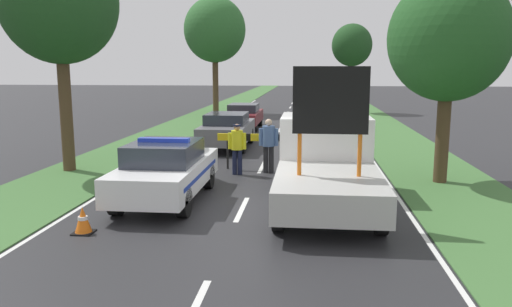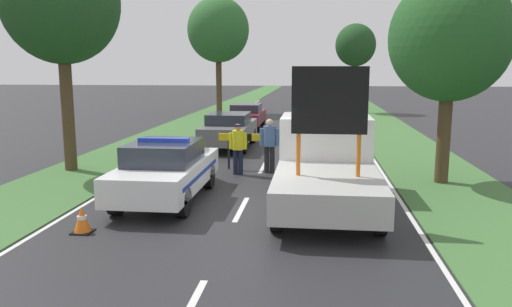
{
  "view_description": "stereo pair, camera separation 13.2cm",
  "coord_description": "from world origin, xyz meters",
  "px_view_note": "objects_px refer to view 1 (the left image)",
  "views": [
    {
      "loc": [
        1.53,
        -11.28,
        3.31
      ],
      "look_at": [
        0.19,
        1.42,
        1.1
      ],
      "focal_mm": 35.0,
      "sensor_mm": 36.0,
      "label": 1
    },
    {
      "loc": [
        1.66,
        -11.27,
        3.31
      ],
      "look_at": [
        0.19,
        1.42,
        1.1
      ],
      "focal_mm": 35.0,
      "sensor_mm": 36.0,
      "label": 2
    }
  ],
  "objects_px": {
    "work_truck": "(326,162)",
    "roadside_tree_mid_left": "(352,46)",
    "police_officer": "(237,145)",
    "roadside_tree_mid_right": "(59,3)",
    "queued_car_suv_grey": "(227,130)",
    "pedestrian_civilian": "(269,141)",
    "traffic_cone_near_police": "(200,157)",
    "roadside_tree_near_left": "(449,39)",
    "police_car": "(166,170)",
    "roadside_tree_near_right": "(215,30)",
    "queued_car_wagon_maroon": "(244,115)",
    "traffic_cone_centre_front": "(83,220)",
    "road_barrier": "(267,140)"
  },
  "relations": [
    {
      "from": "police_officer",
      "to": "traffic_cone_centre_front",
      "type": "relative_size",
      "value": 2.88
    },
    {
      "from": "police_car",
      "to": "roadside_tree_mid_left",
      "type": "height_order",
      "value": "roadside_tree_mid_left"
    },
    {
      "from": "pedestrian_civilian",
      "to": "queued_car_suv_grey",
      "type": "height_order",
      "value": "pedestrian_civilian"
    },
    {
      "from": "traffic_cone_centre_front",
      "to": "roadside_tree_near_right",
      "type": "xyz_separation_m",
      "value": [
        -2.19,
        26.34,
        5.62
      ]
    },
    {
      "from": "traffic_cone_centre_front",
      "to": "police_officer",
      "type": "bearing_deg",
      "value": 68.66
    },
    {
      "from": "roadside_tree_near_right",
      "to": "work_truck",
      "type": "bearing_deg",
      "value": -73.12
    },
    {
      "from": "queued_car_wagon_maroon",
      "to": "roadside_tree_mid_right",
      "type": "bearing_deg",
      "value": 70.71
    },
    {
      "from": "work_truck",
      "to": "traffic_cone_near_police",
      "type": "height_order",
      "value": "work_truck"
    },
    {
      "from": "traffic_cone_near_police",
      "to": "roadside_tree_near_left",
      "type": "relative_size",
      "value": 0.11
    },
    {
      "from": "traffic_cone_near_police",
      "to": "traffic_cone_centre_front",
      "type": "xyz_separation_m",
      "value": [
        -0.87,
        -7.05,
        -0.05
      ]
    },
    {
      "from": "queued_car_suv_grey",
      "to": "roadside_tree_near_left",
      "type": "xyz_separation_m",
      "value": [
        7.18,
        -5.71,
        3.32
      ]
    },
    {
      "from": "queued_car_wagon_maroon",
      "to": "roadside_tree_near_left",
      "type": "distance_m",
      "value": 14.75
    },
    {
      "from": "roadside_tree_mid_right",
      "to": "queued_car_wagon_maroon",
      "type": "bearing_deg",
      "value": 70.71
    },
    {
      "from": "work_truck",
      "to": "roadside_tree_near_left",
      "type": "relative_size",
      "value": 0.91
    },
    {
      "from": "queued_car_wagon_maroon",
      "to": "roadside_tree_near_right",
      "type": "height_order",
      "value": "roadside_tree_near_right"
    },
    {
      "from": "pedestrian_civilian",
      "to": "queued_car_suv_grey",
      "type": "xyz_separation_m",
      "value": [
        -2.11,
        4.83,
        -0.25
      ]
    },
    {
      "from": "traffic_cone_near_police",
      "to": "queued_car_suv_grey",
      "type": "distance_m",
      "value": 4.07
    },
    {
      "from": "pedestrian_civilian",
      "to": "roadside_tree_near_right",
      "type": "xyz_separation_m",
      "value": [
        -5.44,
        20.08,
        4.89
      ]
    },
    {
      "from": "police_car",
      "to": "traffic_cone_near_police",
      "type": "relative_size",
      "value": 7.0
    },
    {
      "from": "road_barrier",
      "to": "queued_car_wagon_maroon",
      "type": "height_order",
      "value": "queued_car_wagon_maroon"
    },
    {
      "from": "queued_car_suv_grey",
      "to": "roadside_tree_mid_right",
      "type": "relative_size",
      "value": 0.62
    },
    {
      "from": "police_officer",
      "to": "queued_car_suv_grey",
      "type": "height_order",
      "value": "police_officer"
    },
    {
      "from": "police_car",
      "to": "queued_car_wagon_maroon",
      "type": "distance_m",
      "value": 15.08
    },
    {
      "from": "police_officer",
      "to": "roadside_tree_near_left",
      "type": "xyz_separation_m",
      "value": [
        6.02,
        -0.51,
        3.14
      ]
    },
    {
      "from": "police_officer",
      "to": "roadside_tree_mid_right",
      "type": "bearing_deg",
      "value": 12.01
    },
    {
      "from": "roadside_tree_mid_right",
      "to": "police_officer",
      "type": "bearing_deg",
      "value": 0.42
    },
    {
      "from": "roadside_tree_near_left",
      "to": "roadside_tree_near_right",
      "type": "bearing_deg",
      "value": 116.63
    },
    {
      "from": "police_car",
      "to": "roadside_tree_near_left",
      "type": "xyz_separation_m",
      "value": [
        7.34,
        2.73,
        3.31
      ]
    },
    {
      "from": "police_car",
      "to": "traffic_cone_near_police",
      "type": "distance_m",
      "value": 4.44
    },
    {
      "from": "roadside_tree_near_right",
      "to": "police_car",
      "type": "bearing_deg",
      "value": -82.39
    },
    {
      "from": "traffic_cone_centre_front",
      "to": "roadside_tree_near_left",
      "type": "height_order",
      "value": "roadside_tree_near_left"
    },
    {
      "from": "police_officer",
      "to": "pedestrian_civilian",
      "type": "bearing_deg",
      "value": -147.05
    },
    {
      "from": "police_car",
      "to": "queued_car_wagon_maroon",
      "type": "relative_size",
      "value": 1.04
    },
    {
      "from": "work_truck",
      "to": "police_officer",
      "type": "xyz_separation_m",
      "value": [
        -2.64,
        3.06,
        -0.09
      ]
    },
    {
      "from": "police_officer",
      "to": "pedestrian_civilian",
      "type": "relative_size",
      "value": 0.93
    },
    {
      "from": "police_officer",
      "to": "queued_car_wagon_maroon",
      "type": "height_order",
      "value": "police_officer"
    },
    {
      "from": "work_truck",
      "to": "roadside_tree_mid_left",
      "type": "distance_m",
      "value": 25.8
    },
    {
      "from": "pedestrian_civilian",
      "to": "roadside_tree_mid_right",
      "type": "bearing_deg",
      "value": -154.44
    },
    {
      "from": "traffic_cone_near_police",
      "to": "work_truck",
      "type": "bearing_deg",
      "value": -46.09
    },
    {
      "from": "road_barrier",
      "to": "traffic_cone_centre_front",
      "type": "relative_size",
      "value": 5.94
    },
    {
      "from": "pedestrian_civilian",
      "to": "traffic_cone_near_police",
      "type": "height_order",
      "value": "pedestrian_civilian"
    },
    {
      "from": "police_officer",
      "to": "roadside_tree_mid_left",
      "type": "relative_size",
      "value": 0.25
    },
    {
      "from": "police_officer",
      "to": "roadside_tree_mid_right",
      "type": "relative_size",
      "value": 0.22
    },
    {
      "from": "police_car",
      "to": "roadside_tree_near_right",
      "type": "distance_m",
      "value": 24.45
    },
    {
      "from": "road_barrier",
      "to": "police_car",
      "type": "bearing_deg",
      "value": -117.72
    },
    {
      "from": "police_car",
      "to": "roadside_tree_mid_left",
      "type": "xyz_separation_m",
      "value": [
        6.56,
        25.57,
        4.07
      ]
    },
    {
      "from": "traffic_cone_centre_front",
      "to": "roadside_tree_mid_left",
      "type": "relative_size",
      "value": 0.09
    },
    {
      "from": "road_barrier",
      "to": "police_officer",
      "type": "distance_m",
      "value": 1.22
    },
    {
      "from": "police_officer",
      "to": "queued_car_suv_grey",
      "type": "bearing_deg",
      "value": -65.84
    },
    {
      "from": "pedestrian_civilian",
      "to": "roadside_tree_near_right",
      "type": "bearing_deg",
      "value": 127.06
    }
  ]
}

